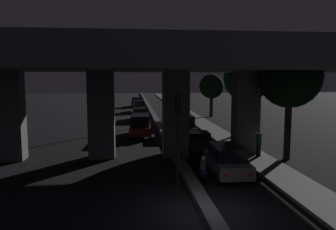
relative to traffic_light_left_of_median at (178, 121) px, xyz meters
The scene contains 20 objects.
ground_plane 5.07m from the traffic_light_left_of_median, 79.31° to the right, with size 200.00×200.00×0.00m, color black.
median_divider 31.38m from the traffic_light_left_of_median, 88.69° to the left, with size 0.63×126.00×0.32m, color #4C4C51.
sidewalk_right 25.14m from the traffic_light_left_of_median, 76.23° to the left, with size 2.26×126.00×0.17m, color slate.
elevated_overpass 7.10m from the traffic_light_left_of_median, 85.15° to the left, with size 29.08×13.80×8.61m.
traffic_light_left_of_median is the anchor object (origin of this frame).
street_lamp 28.57m from the traffic_light_left_of_median, 79.42° to the left, with size 2.71×0.32×8.91m.
car_grey_lead 4.03m from the traffic_light_left_of_median, 23.45° to the left, with size 2.03×4.41×1.71m.
car_dark_green_second 8.63m from the traffic_light_left_of_median, 71.19° to the left, with size 2.05×4.34×1.40m.
car_dark_green_third 15.14m from the traffic_light_left_of_median, 79.48° to the left, with size 1.91×4.48×1.87m.
car_black_fourth 20.76m from the traffic_light_left_of_median, 81.95° to the left, with size 2.09×4.82×1.78m.
car_dark_red_lead_oncoming 14.51m from the traffic_light_left_of_median, 96.10° to the left, with size 2.21×4.87×2.02m.
car_grey_second_oncoming 25.61m from the traffic_light_left_of_median, 93.02° to the left, with size 2.14×4.86×1.56m.
car_dark_green_third_oncoming 35.83m from the traffic_light_left_of_median, 91.96° to the left, with size 1.95×4.64×1.80m.
car_dark_red_fourth_oncoming 45.05m from the traffic_light_left_of_median, 91.88° to the left, with size 1.97×4.45×1.72m.
motorcycle_blue_filtering_near 3.09m from the traffic_light_left_of_median, 16.13° to the left, with size 0.32×1.73×1.37m.
motorcycle_black_filtering_mid 8.62m from the traffic_light_left_of_median, 77.68° to the left, with size 0.33×1.84×1.37m.
pedestrian_on_sidewalk 8.19m from the traffic_light_left_of_median, 37.70° to the left, with size 0.36×0.36×1.82m.
roadside_tree_kerbside_near 9.43m from the traffic_light_left_of_median, 28.77° to the left, with size 4.13×4.13×7.60m.
roadside_tree_kerbside_mid 17.02m from the traffic_light_left_of_median, 58.67° to the left, with size 4.55×4.55×7.69m.
roadside_tree_kerbside_far 29.77m from the traffic_light_left_of_median, 72.92° to the left, with size 3.42×3.42×5.94m.
Camera 1 is at (-2.98, -12.36, 5.51)m, focal length 35.00 mm.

